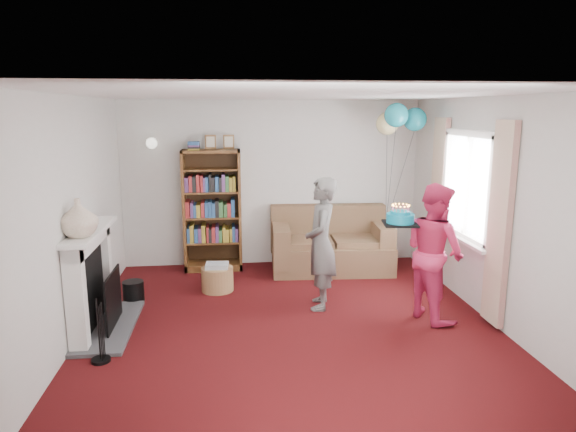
{
  "coord_description": "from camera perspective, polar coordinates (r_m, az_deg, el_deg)",
  "views": [
    {
      "loc": [
        -0.64,
        -5.25,
        2.34
      ],
      "look_at": [
        0.03,
        0.6,
        1.13
      ],
      "focal_mm": 32.0,
      "sensor_mm": 36.0,
      "label": 1
    }
  ],
  "objects": [
    {
      "name": "ground",
      "position": [
        5.79,
        0.41,
        -12.24
      ],
      "size": [
        5.0,
        5.0,
        0.0
      ],
      "primitive_type": "plane",
      "color": "black",
      "rests_on": "ground"
    },
    {
      "name": "wall_back",
      "position": [
        7.86,
        -1.78,
        3.66
      ],
      "size": [
        4.5,
        0.02,
        2.5
      ],
      "primitive_type": "cube",
      "color": "silver",
      "rests_on": "ground"
    },
    {
      "name": "wall_left",
      "position": [
        5.6,
        -23.18,
        -0.55
      ],
      "size": [
        0.02,
        5.0,
        2.5
      ],
      "primitive_type": "cube",
      "color": "silver",
      "rests_on": "ground"
    },
    {
      "name": "wall_right",
      "position": [
        6.1,
        22.02,
        0.47
      ],
      "size": [
        0.02,
        5.0,
        2.5
      ],
      "primitive_type": "cube",
      "color": "silver",
      "rests_on": "ground"
    },
    {
      "name": "ceiling",
      "position": [
        5.29,
        0.45,
        13.41
      ],
      "size": [
        4.5,
        5.0,
        0.01
      ],
      "primitive_type": "cube",
      "color": "white",
      "rests_on": "wall_back"
    },
    {
      "name": "fireplace",
      "position": [
        5.92,
        -20.48,
        -7.12
      ],
      "size": [
        0.55,
        1.8,
        1.12
      ],
      "color": "#3F3F42",
      "rests_on": "ground"
    },
    {
      "name": "window_bay",
      "position": [
        6.6,
        19.13,
        1.07
      ],
      "size": [
        0.14,
        2.02,
        2.2
      ],
      "color": "white",
      "rests_on": "ground"
    },
    {
      "name": "wall_sconce",
      "position": [
        7.71,
        -14.91,
        7.84
      ],
      "size": [
        0.16,
        0.23,
        0.16
      ],
      "color": "gold",
      "rests_on": "ground"
    },
    {
      "name": "bookcase",
      "position": [
        7.7,
        -8.4,
        0.58
      ],
      "size": [
        0.85,
        0.42,
        2.0
      ],
      "color": "#472B14",
      "rests_on": "ground"
    },
    {
      "name": "sofa",
      "position": [
        7.73,
        4.75,
        -3.35
      ],
      "size": [
        1.75,
        0.93,
        0.93
      ],
      "rotation": [
        0.0,
        0.0,
        -0.06
      ],
      "color": "brown",
      "rests_on": "ground"
    },
    {
      "name": "wicker_basket",
      "position": [
        6.88,
        -7.85,
        -6.86
      ],
      "size": [
        0.42,
        0.42,
        0.38
      ],
      "rotation": [
        0.0,
        0.0,
        -0.07
      ],
      "color": "#996D47",
      "rests_on": "ground"
    },
    {
      "name": "person_striped",
      "position": [
        6.11,
        3.68,
        -3.08
      ],
      "size": [
        0.47,
        0.63,
        1.58
      ],
      "primitive_type": "imported",
      "rotation": [
        0.0,
        0.0,
        -1.74
      ],
      "color": "black",
      "rests_on": "ground"
    },
    {
      "name": "person_magenta",
      "position": [
        6.02,
        15.94,
        -3.84
      ],
      "size": [
        0.79,
        0.9,
        1.56
      ],
      "primitive_type": "imported",
      "rotation": [
        0.0,
        0.0,
        1.87
      ],
      "color": "#D42A59",
      "rests_on": "ground"
    },
    {
      "name": "birthday_cake",
      "position": [
        5.77,
        12.37,
        -0.27
      ],
      "size": [
        0.36,
        0.36,
        0.22
      ],
      "rotation": [
        0.0,
        0.0,
        -0.16
      ],
      "color": "black",
      "rests_on": "ground"
    },
    {
      "name": "balloons",
      "position": [
        7.39,
        12.29,
        10.44
      ],
      "size": [
        0.65,
        0.71,
        1.77
      ],
      "color": "#3F3F3F",
      "rests_on": "ground"
    },
    {
      "name": "mantel_vase",
      "position": [
        5.41,
        -22.25,
        -0.19
      ],
      "size": [
        0.41,
        0.41,
        0.38
      ],
      "primitive_type": "imported",
      "rotation": [
        0.0,
        0.0,
        0.15
      ],
      "color": "beige",
      "rests_on": "fireplace"
    }
  ]
}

